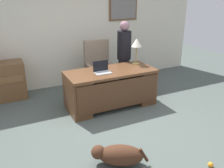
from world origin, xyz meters
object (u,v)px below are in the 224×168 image
at_px(desk_lamp, 137,44).
at_px(desk, 111,87).
at_px(armchair, 99,70).
at_px(dog_toy_ball, 211,165).
at_px(dog_lying, 118,155).
at_px(person_standing, 124,56).
at_px(laptop, 102,70).

bearing_deg(desk_lamp, desk, -164.09).
relative_size(armchair, dog_toy_ball, 15.82).
relative_size(armchair, dog_lying, 1.66).
xyz_separation_m(person_standing, laptop, (-0.85, -0.65, -0.02)).
relative_size(person_standing, desk_lamp, 2.91).
bearing_deg(dog_lying, laptop, 73.09).
xyz_separation_m(desk, dog_toy_ball, (0.40, -2.34, -0.39)).
xyz_separation_m(laptop, dog_toy_ball, (0.60, -2.34, -0.80)).
bearing_deg(desk_lamp, person_standing, 96.07).
bearing_deg(desk_lamp, laptop, -167.90).
xyz_separation_m(desk, armchair, (0.13, 0.92, 0.10)).
bearing_deg(desk, person_standing, 45.35).
bearing_deg(desk, dog_lying, -112.93).
bearing_deg(desk, dog_toy_ball, -80.32).
distance_m(person_standing, dog_lying, 2.83).
distance_m(dog_lying, dog_toy_ball, 1.29).
distance_m(person_standing, desk_lamp, 0.59).
xyz_separation_m(desk, person_standing, (0.65, 0.65, 0.43)).
distance_m(desk, dog_lying, 1.89).
relative_size(laptop, dog_toy_ball, 4.20).
bearing_deg(dog_toy_ball, person_standing, 85.27).
relative_size(armchair, desk_lamp, 2.12).
relative_size(desk, laptop, 5.69).
xyz_separation_m(person_standing, dog_lying, (-1.37, -2.37, -0.70)).
height_order(desk, desk_lamp, desk_lamp).
bearing_deg(desk_lamp, armchair, 128.38).
bearing_deg(dog_lying, dog_toy_ball, -28.81).
xyz_separation_m(desk, desk_lamp, (0.69, 0.20, 0.80)).
distance_m(person_standing, dog_toy_ball, 3.11).
height_order(desk, armchair, armchair).
height_order(person_standing, laptop, person_standing).
xyz_separation_m(armchair, dog_toy_ball, (0.27, -3.25, -0.49)).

